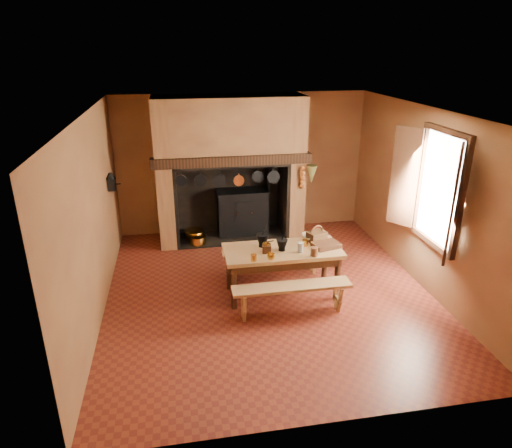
{
  "coord_description": "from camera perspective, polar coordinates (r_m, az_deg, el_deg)",
  "views": [
    {
      "loc": [
        -1.3,
        -6.21,
        3.68
      ],
      "look_at": [
        -0.15,
        0.3,
        1.05
      ],
      "focal_mm": 32.0,
      "sensor_mm": 36.0,
      "label": 1
    }
  ],
  "objects": [
    {
      "name": "wall_left",
      "position": [
        6.72,
        -19.7,
        0.52
      ],
      "size": [
        0.02,
        5.5,
        2.8
      ],
      "primitive_type": "cube",
      "color": "#9C6F3E",
      "rests_on": "floor"
    },
    {
      "name": "mixing_bowl",
      "position": [
        7.32,
        7.05,
        -1.62
      ],
      "size": [
        0.32,
        0.32,
        0.08
      ],
      "primitive_type": "imported",
      "rotation": [
        0.0,
        0.0,
        -0.01
      ],
      "color": "beige",
      "rests_on": "work_table"
    },
    {
      "name": "brass_cup",
      "position": [
        6.6,
        1.89,
        -4.07
      ],
      "size": [
        0.14,
        0.14,
        0.09
      ],
      "primitive_type": "imported",
      "rotation": [
        0.0,
        0.0,
        -0.25
      ],
      "color": "gold",
      "rests_on": "work_table"
    },
    {
      "name": "back_wall",
      "position": [
        9.34,
        -1.76,
        7.52
      ],
      "size": [
        5.0,
        0.02,
        2.8
      ],
      "primitive_type": "cube",
      "color": "#9C6F3E",
      "rests_on": "floor"
    },
    {
      "name": "wall_right",
      "position": [
        7.63,
        20.42,
        2.87
      ],
      "size": [
        0.02,
        5.5,
        2.8
      ],
      "primitive_type": "cube",
      "color": "#9C6F3E",
      "rests_on": "floor"
    },
    {
      "name": "wall_coffee_mill",
      "position": [
        8.13,
        -17.66,
        5.2
      ],
      "size": [
        0.23,
        0.16,
        0.31
      ],
      "color": "black",
      "rests_on": "wall_left"
    },
    {
      "name": "bench_front",
      "position": [
        6.61,
        4.48,
        -8.56
      ],
      "size": [
        1.72,
        0.3,
        0.48
      ],
      "color": "tan",
      "rests_on": "floor"
    },
    {
      "name": "hearth_pans",
      "position": [
        9.16,
        -7.69,
        -1.58
      ],
      "size": [
        0.51,
        0.62,
        0.2
      ],
      "color": "gold",
      "rests_on": "floor"
    },
    {
      "name": "onion_string",
      "position": [
        8.65,
        5.79,
        5.78
      ],
      "size": [
        0.12,
        0.1,
        0.46
      ],
      "primitive_type": null,
      "color": "#A2471E",
      "rests_on": "chimney_breast"
    },
    {
      "name": "herb_bunch",
      "position": [
        8.68,
        6.96,
        6.15
      ],
      "size": [
        0.2,
        0.2,
        0.35
      ],
      "primitive_type": "cone",
      "rotation": [
        3.14,
        0.0,
        0.0
      ],
      "color": "olive",
      "rests_on": "chimney_breast"
    },
    {
      "name": "brass_mug_b",
      "position": [
        7.06,
        6.15,
        -2.37
      ],
      "size": [
        0.11,
        0.11,
        0.1
      ],
      "primitive_type": "cylinder",
      "rotation": [
        0.0,
        0.0,
        0.24
      ],
      "color": "gold",
      "rests_on": "work_table"
    },
    {
      "name": "wooden_tray",
      "position": [
        7.07,
        8.76,
        -2.62
      ],
      "size": [
        0.45,
        0.37,
        0.07
      ],
      "primitive_type": "cube",
      "rotation": [
        0.0,
        0.0,
        0.25
      ],
      "color": "#371F11",
      "rests_on": "work_table"
    },
    {
      "name": "bench_back",
      "position": [
        7.66,
        2.23,
        -4.04
      ],
      "size": [
        1.72,
        0.3,
        0.48
      ],
      "color": "tan",
      "rests_on": "floor"
    },
    {
      "name": "mortar_small",
      "position": [
        6.86,
        3.26,
        -2.56
      ],
      "size": [
        0.17,
        0.17,
        0.3
      ],
      "rotation": [
        0.0,
        0.0,
        -0.25
      ],
      "color": "black",
      "rests_on": "work_table"
    },
    {
      "name": "brass_mug_a",
      "position": [
        6.55,
        -0.29,
        -4.22
      ],
      "size": [
        0.09,
        0.09,
        0.1
      ],
      "primitive_type": "cylinder",
      "rotation": [
        0.0,
        0.0,
        0.09
      ],
      "color": "gold",
      "rests_on": "work_table"
    },
    {
      "name": "work_table",
      "position": [
        7.0,
        3.32,
        -4.05
      ],
      "size": [
        1.78,
        0.79,
        0.77
      ],
      "color": "tan",
      "rests_on": "floor"
    },
    {
      "name": "floor",
      "position": [
        7.33,
        1.55,
        -8.46
      ],
      "size": [
        5.5,
        5.5,
        0.0
      ],
      "primitive_type": "plane",
      "color": "maroon",
      "rests_on": "ground"
    },
    {
      "name": "window",
      "position": [
        7.14,
        21.23,
        4.07
      ],
      "size": [
        0.39,
        1.75,
        1.76
      ],
      "color": "white",
      "rests_on": "wall_right"
    },
    {
      "name": "glass_jar",
      "position": [
        6.83,
        5.6,
        -2.94
      ],
      "size": [
        0.09,
        0.09,
        0.16
      ],
      "primitive_type": "cylinder",
      "rotation": [
        0.0,
        0.0,
        0.03
      ],
      "color": "beige",
      "rests_on": "work_table"
    },
    {
      "name": "stoneware_crock",
      "position": [
        6.75,
        7.29,
        -3.44
      ],
      "size": [
        0.14,
        0.14,
        0.14
      ],
      "primitive_type": "cylinder",
      "rotation": [
        0.0,
        0.0,
        -0.32
      ],
      "color": "#563320",
      "rests_on": "work_table"
    },
    {
      "name": "mortar_large",
      "position": [
        6.97,
        0.82,
        -1.98
      ],
      "size": [
        0.2,
        0.2,
        0.34
      ],
      "rotation": [
        0.0,
        0.0,
        -0.15
      ],
      "color": "black",
      "rests_on": "work_table"
    },
    {
      "name": "wall_front",
      "position": [
        4.34,
        9.1,
        -10.33
      ],
      "size": [
        5.0,
        0.02,
        2.8
      ],
      "primitive_type": "cube",
      "color": "#9C6F3E",
      "rests_on": "floor"
    },
    {
      "name": "wicker_basket",
      "position": [
        7.24,
        7.59,
        -1.48
      ],
      "size": [
        0.33,
        0.28,
        0.27
      ],
      "rotation": [
        0.0,
        0.0,
        0.35
      ],
      "color": "#462D15",
      "rests_on": "work_table"
    },
    {
      "name": "coffee_grinder",
      "position": [
        6.79,
        1.35,
        -3.01
      ],
      "size": [
        0.18,
        0.14,
        0.2
      ],
      "rotation": [
        0.0,
        0.0,
        -0.16
      ],
      "color": "#371F11",
      "rests_on": "work_table"
    },
    {
      "name": "ceiling",
      "position": [
        6.4,
        1.81,
        13.75
      ],
      "size": [
        5.5,
        5.5,
        0.0
      ],
      "primitive_type": "plane",
      "rotation": [
        3.14,
        0.0,
        0.0
      ],
      "color": "silver",
      "rests_on": "back_wall"
    },
    {
      "name": "chimney_breast",
      "position": [
        8.78,
        -3.32,
        9.34
      ],
      "size": [
        2.95,
        0.96,
        2.8
      ],
      "color": "#9C6F3E",
      "rests_on": "floor"
    },
    {
      "name": "hanging_pans",
      "position": [
        8.4,
        -3.11,
        5.6
      ],
      "size": [
        1.92,
        0.29,
        0.27
      ],
      "color": "black",
      "rests_on": "chimney_breast"
    },
    {
      "name": "iron_range",
      "position": [
        9.31,
        -1.68,
        1.58
      ],
      "size": [
        1.12,
        0.55,
        1.6
      ],
      "color": "black",
      "rests_on": "floor"
    }
  ]
}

